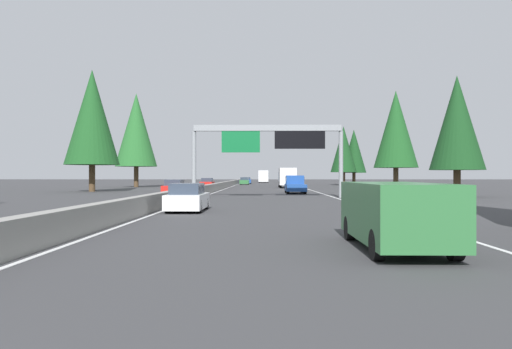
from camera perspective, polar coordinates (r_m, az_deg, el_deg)
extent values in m
plane|color=#38383A|center=(62.53, -4.20, -1.81)|extent=(320.00, 320.00, 0.00)
cube|color=gray|center=(82.48, -3.18, -1.08)|extent=(180.00, 0.56, 0.90)
cube|color=silver|center=(72.53, 5.62, -1.57)|extent=(160.00, 0.16, 0.01)
cube|color=silver|center=(72.47, -3.30, -1.57)|extent=(160.00, 0.16, 0.01)
cylinder|color=gray|center=(41.05, -7.30, 1.18)|extent=(0.36, 0.36, 5.59)
cylinder|color=gray|center=(41.15, 9.95, 1.18)|extent=(0.36, 0.36, 5.59)
cube|color=gray|center=(40.82, 1.34, 5.48)|extent=(0.50, 12.32, 0.50)
cube|color=#0C602D|center=(40.62, -1.80, 3.95)|extent=(0.12, 3.20, 1.90)
cube|color=black|center=(40.69, 5.17, 4.08)|extent=(0.16, 4.20, 1.50)
cube|color=#2D6B38|center=(12.92, 16.01, -4.16)|extent=(5.00, 1.95, 1.44)
cube|color=#2D3847|center=(10.71, 19.23, -3.65)|extent=(0.08, 1.48, 0.56)
cylinder|color=black|center=(14.45, 10.94, -6.20)|extent=(0.70, 0.24, 0.70)
cylinder|color=black|center=(14.84, 17.50, -6.03)|extent=(0.70, 0.24, 0.70)
cylinder|color=black|center=(11.14, 14.03, -8.02)|extent=(0.70, 0.24, 0.70)
cylinder|color=black|center=(11.65, 22.33, -7.67)|extent=(0.70, 0.24, 0.70)
cube|color=white|center=(25.81, -8.01, -3.10)|extent=(4.40, 1.80, 0.76)
cube|color=#2D3847|center=(25.57, -8.09, -1.65)|extent=(2.46, 1.51, 0.56)
cylinder|color=black|center=(27.34, -9.19, -3.37)|extent=(0.64, 0.22, 0.64)
cylinder|color=black|center=(27.11, -5.90, -3.40)|extent=(0.64, 0.22, 0.64)
cylinder|color=black|center=(24.57, -10.34, -3.74)|extent=(0.64, 0.22, 0.64)
cylinder|color=black|center=(24.32, -6.68, -3.78)|extent=(0.64, 0.22, 0.64)
cube|color=#1E4793|center=(50.62, 4.63, -1.53)|extent=(5.60, 2.00, 0.70)
cube|color=#1E4793|center=(51.61, 4.56, -0.61)|extent=(2.24, 1.84, 0.90)
cube|color=#2D3847|center=(51.61, 4.56, -0.51)|extent=(2.02, 1.92, 0.41)
cylinder|color=black|center=(52.42, 3.56, -1.71)|extent=(0.80, 0.28, 0.80)
cylinder|color=black|center=(52.53, 5.44, -1.71)|extent=(0.80, 0.28, 0.80)
cylinder|color=black|center=(48.73, 3.77, -1.83)|extent=(0.80, 0.28, 0.80)
cylinder|color=black|center=(48.85, 5.78, -1.83)|extent=(0.80, 0.28, 0.80)
cube|color=#2D6B38|center=(98.03, -1.37, -0.88)|extent=(4.40, 1.80, 0.76)
cube|color=#2D3847|center=(97.80, -1.37, -0.49)|extent=(2.46, 1.51, 0.56)
cylinder|color=black|center=(99.47, -1.79, -0.99)|extent=(0.64, 0.22, 0.64)
cylinder|color=black|center=(99.41, -0.88, -0.99)|extent=(0.64, 0.22, 0.64)
cylinder|color=black|center=(96.66, -1.87, -1.01)|extent=(0.64, 0.22, 0.64)
cylinder|color=black|center=(96.60, -0.93, -1.01)|extent=(0.64, 0.22, 0.64)
cube|color=#1E4793|center=(107.75, -1.06, -0.81)|extent=(4.40, 1.80, 0.76)
cube|color=#2D3847|center=(107.52, -1.06, -0.46)|extent=(2.46, 1.51, 0.56)
cylinder|color=black|center=(109.19, -1.45, -0.91)|extent=(0.64, 0.22, 0.64)
cylinder|color=black|center=(109.13, -0.62, -0.91)|extent=(0.64, 0.22, 0.64)
cylinder|color=black|center=(106.37, -1.51, -0.93)|extent=(0.64, 0.22, 0.64)
cylinder|color=black|center=(106.32, -0.66, -0.93)|extent=(0.64, 0.22, 0.64)
cube|color=white|center=(129.02, 0.87, -0.19)|extent=(11.50, 2.50, 2.90)
cube|color=#2D3847|center=(129.02, 0.87, -0.03)|extent=(11.04, 2.55, 0.84)
cylinder|color=black|center=(133.06, 0.40, -0.68)|extent=(1.00, 0.30, 1.00)
cylinder|color=black|center=(133.06, 1.35, -0.68)|extent=(1.00, 0.30, 1.00)
cylinder|color=black|center=(125.01, 0.37, -0.72)|extent=(1.00, 0.30, 1.00)
cylinder|color=black|center=(125.01, 1.38, -0.72)|extent=(1.00, 0.30, 1.00)
cube|color=white|center=(72.39, 3.69, -0.23)|extent=(6.12, 2.40, 2.50)
cube|color=#1E4793|center=(76.64, 3.54, -0.45)|extent=(2.38, 2.30, 1.90)
cylinder|color=black|center=(76.44, 2.75, -1.16)|extent=(0.90, 0.28, 0.90)
cylinder|color=black|center=(76.54, 4.34, -1.16)|extent=(0.90, 0.28, 0.90)
cylinder|color=black|center=(70.67, 2.90, -1.25)|extent=(0.90, 0.28, 0.90)
cylinder|color=black|center=(70.77, 4.62, -1.25)|extent=(0.90, 0.28, 0.90)
cube|color=red|center=(73.57, -5.74, -1.14)|extent=(4.40, 1.80, 0.76)
cube|color=#2D3847|center=(73.34, -5.76, -0.63)|extent=(2.46, 1.51, 0.56)
cylinder|color=black|center=(75.07, -6.21, -1.28)|extent=(0.64, 0.22, 0.64)
cylinder|color=black|center=(74.89, -5.01, -1.28)|extent=(0.64, 0.22, 0.64)
cylinder|color=black|center=(72.28, -6.49, -1.33)|extent=(0.64, 0.22, 0.64)
cylinder|color=black|center=(72.09, -5.24, -1.33)|extent=(0.64, 0.22, 0.64)
cube|color=red|center=(47.27, -9.50, -1.73)|extent=(4.40, 1.80, 0.76)
cube|color=#2D3847|center=(47.04, -9.55, -0.93)|extent=(2.46, 1.51, 0.56)
cylinder|color=black|center=(48.81, -10.12, -1.92)|extent=(0.64, 0.22, 0.64)
cylinder|color=black|center=(48.53, -8.29, -1.93)|extent=(0.64, 0.22, 0.64)
cylinder|color=black|center=(46.05, -10.79, -2.03)|extent=(0.64, 0.22, 0.64)
cylinder|color=black|center=(45.75, -8.85, -2.05)|extent=(0.64, 0.22, 0.64)
cylinder|color=#4C3823|center=(46.18, 22.54, -0.96)|extent=(0.62, 0.62, 2.35)
cone|color=#143D19|center=(46.41, 22.53, 5.66)|extent=(4.71, 4.71, 8.34)
cylinder|color=#4C3823|center=(67.05, 16.10, -0.46)|extent=(0.68, 0.68, 2.89)
cone|color=#194C1E|center=(67.33, 16.10, 5.15)|extent=(5.79, 5.79, 10.26)
cylinder|color=#4C3823|center=(95.85, 11.42, -0.50)|extent=(0.62, 0.62, 2.37)
cone|color=#143D19|center=(95.96, 11.42, 2.71)|extent=(4.73, 4.73, 8.39)
cylinder|color=#4C3823|center=(93.71, 10.24, -0.48)|extent=(0.63, 0.63, 2.47)
cone|color=#143D19|center=(93.84, 10.24, 2.94)|extent=(4.93, 4.93, 8.74)
cylinder|color=#4C3823|center=(58.92, -18.70, -0.41)|extent=(0.70, 0.70, 3.10)
cone|color=#194C1E|center=(59.30, -18.69, 6.40)|extent=(6.19, 6.19, 10.98)
cylinder|color=#4C3823|center=(79.40, -13.89, -0.26)|extent=(0.72, 0.72, 3.28)
cone|color=#236028|center=(79.73, -13.89, 5.11)|extent=(6.57, 6.57, 11.64)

